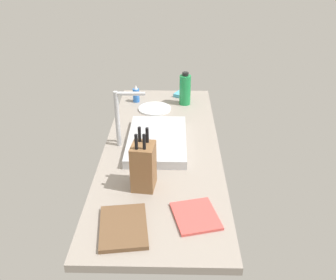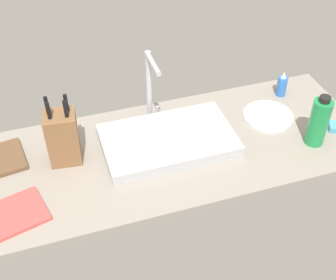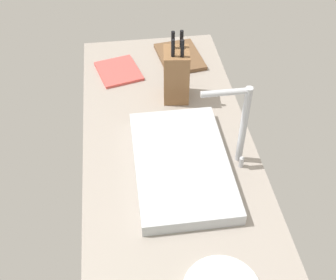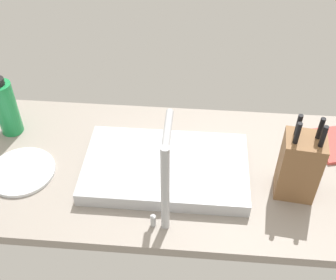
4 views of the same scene
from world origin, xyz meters
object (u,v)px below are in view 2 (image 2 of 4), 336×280
knife_block (63,137)px  dinner_plate (268,116)px  dish_towel (15,214)px  soap_bottle (282,85)px  sink_basin (168,140)px  faucet (150,81)px  water_bottle (319,122)px

knife_block → dinner_plate: 86.42cm
knife_block → dish_towel: bearing=-126.1°
soap_bottle → dinner_plate: bearing=-134.4°
sink_basin → dinner_plate: sink_basin is taller
soap_bottle → dinner_plate: size_ratio=0.57×
faucet → dish_towel: (-58.78, -37.20, -17.85)cm
dish_towel → faucet: bearing=32.3°
knife_block → soap_bottle: bearing=14.1°
knife_block → dinner_plate: bearing=6.4°
water_bottle → dish_towel: 116.87cm
sink_basin → dinner_plate: 46.31cm
knife_block → dinner_plate: size_ratio=1.33×
faucet → dish_towel: size_ratio=1.55×
soap_bottle → dish_towel: soap_bottle is taller
sink_basin → faucet: bearing=94.8°
faucet → dinner_plate: (47.70, -14.99, -17.85)cm
soap_bottle → knife_block: bearing=-172.5°
water_bottle → dish_towel: bearing=-178.9°
dinner_plate → faucet: bearing=162.5°
dinner_plate → dish_towel: size_ratio=1.07×
faucet → water_bottle: faucet is taller
sink_basin → dish_towel: (-60.36, -18.39, -1.70)cm
water_bottle → dinner_plate: 24.31cm
sink_basin → dish_towel: 63.12cm
knife_block → sink_basin: bearing=0.7°
faucet → dinner_plate: faucet is taller
knife_block → soap_bottle: knife_block is taller
faucet → knife_block: 41.52cm
sink_basin → water_bottle: 58.90cm
knife_block → dinner_plate: (85.79, -0.25, -10.42)cm
sink_basin → water_bottle: size_ratio=2.34×
sink_basin → water_bottle: water_bottle is taller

